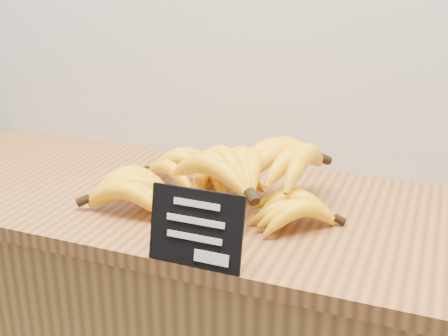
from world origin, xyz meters
TOP-DOWN VIEW (x-y plane):
  - counter_top at (0.18, 2.75)m, footprint 1.58×0.54m
  - chalkboard_sign at (0.22, 2.50)m, footprint 0.16×0.03m
  - banana_pile at (0.17, 2.74)m, footprint 0.51×0.36m

SIDE VIEW (x-z plane):
  - counter_top at x=0.18m, z-range 0.90..0.93m
  - banana_pile at x=0.17m, z-range 0.92..1.06m
  - chalkboard_sign at x=0.22m, z-range 0.93..1.06m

